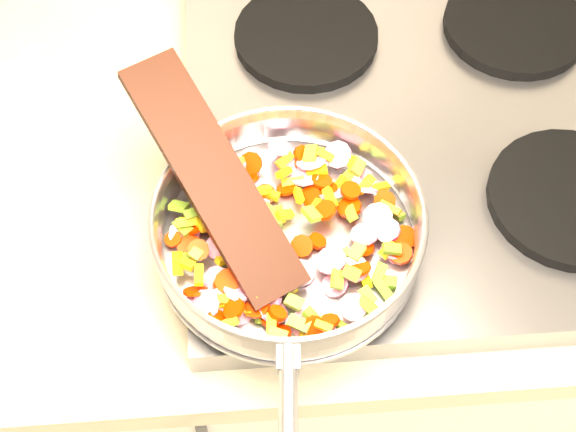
{
  "coord_description": "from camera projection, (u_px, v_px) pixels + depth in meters",
  "views": [
    {
      "loc": [
        -0.92,
        1.04,
        1.71
      ],
      "look_at": [
        -0.89,
        1.48,
        1.01
      ],
      "focal_mm": 50.0,
      "sensor_mm": 36.0,
      "label": 1
    }
  ],
  "objects": [
    {
      "name": "grate_fr",
      "position": [
        571.0,
        198.0,
        0.92
      ],
      "size": [
        0.19,
        0.19,
        0.02
      ],
      "primitive_type": "cylinder",
      "color": "black",
      "rests_on": "cooktop"
    },
    {
      "name": "grate_bl",
      "position": [
        306.0,
        36.0,
        1.06
      ],
      "size": [
        0.19,
        0.19,
        0.02
      ],
      "primitive_type": "cylinder",
      "color": "black",
      "rests_on": "cooktop"
    },
    {
      "name": "grate_fl",
      "position": [
        328.0,
        213.0,
        0.91
      ],
      "size": [
        0.19,
        0.19,
        0.02
      ],
      "primitive_type": "cylinder",
      "color": "black",
      "rests_on": "cooktop"
    },
    {
      "name": "grate_br",
      "position": [
        515.0,
        25.0,
        1.07
      ],
      "size": [
        0.19,
        0.19,
        0.02
      ],
      "primitive_type": "cylinder",
      "color": "black",
      "rests_on": "cooktop"
    },
    {
      "name": "wooden_spatula",
      "position": [
        212.0,
        176.0,
        0.84
      ],
      "size": [
        0.19,
        0.28,
        0.11
      ],
      "primitive_type": "cube",
      "rotation": [
        0.0,
        -0.32,
        2.06
      ],
      "color": "black",
      "rests_on": "saute_pan"
    },
    {
      "name": "vegetable_heap",
      "position": [
        284.0,
        236.0,
        0.86
      ],
      "size": [
        0.28,
        0.27,
        0.05
      ],
      "color": "olive",
      "rests_on": "saute_pan"
    },
    {
      "name": "cooktop",
      "position": [
        426.0,
        126.0,
        1.01
      ],
      "size": [
        0.6,
        0.6,
        0.04
      ],
      "primitive_type": "cube",
      "color": "#939399",
      "rests_on": "counter_top"
    },
    {
      "name": "saute_pan",
      "position": [
        288.0,
        229.0,
        0.85
      ],
      "size": [
        0.34,
        0.5,
        0.06
      ],
      "rotation": [
        0.0,
        0.0,
        -0.07
      ],
      "color": "#9E9EA5",
      "rests_on": "grate_fl"
    }
  ]
}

